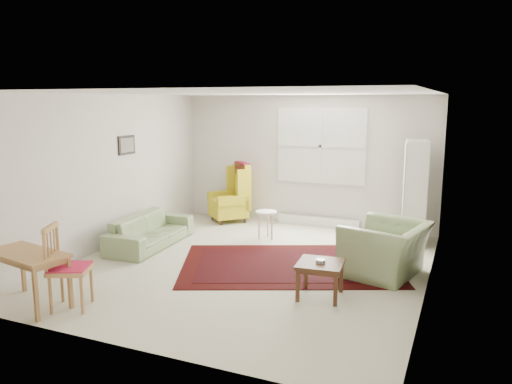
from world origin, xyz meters
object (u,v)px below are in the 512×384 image
at_px(wingback_chair, 228,192).
at_px(stool, 266,225).
at_px(coffee_table, 320,279).
at_px(cabinet, 415,192).
at_px(armchair, 386,244).
at_px(desk_chair, 70,267).
at_px(desk, 29,279).
at_px(sofa, 150,225).

bearing_deg(wingback_chair, stool, 6.58).
bearing_deg(coffee_table, cabinet, 74.93).
xyz_separation_m(wingback_chair, stool, (1.18, -0.90, -0.34)).
bearing_deg(wingback_chair, armchair, 13.59).
bearing_deg(cabinet, desk_chair, -135.59).
distance_m(armchair, desk, 4.60).
distance_m(coffee_table, desk, 3.48).
height_order(armchair, stool, armchair).
bearing_deg(coffee_table, desk, -152.55).
height_order(desk, desk_chair, desk_chair).
bearing_deg(desk_chair, desk, 81.93).
height_order(cabinet, desk, cabinet).
xyz_separation_m(stool, desk_chair, (-0.98, -3.66, 0.25)).
bearing_deg(desk_chair, cabinet, -61.19).
bearing_deg(stool, cabinet, 17.36).
height_order(stool, cabinet, cabinet).
xyz_separation_m(wingback_chair, cabinet, (3.58, -0.15, 0.28)).
xyz_separation_m(armchair, coffee_table, (-0.61, -1.13, -0.22)).
relative_size(desk, desk_chair, 1.04).
relative_size(coffee_table, desk_chair, 0.55).
bearing_deg(desk, sofa, 92.78).
xyz_separation_m(sofa, wingback_chair, (0.43, 2.07, 0.23)).
relative_size(coffee_table, stool, 1.10).
bearing_deg(sofa, armchair, -92.10).
xyz_separation_m(coffee_table, desk, (-3.09, -1.60, 0.10)).
relative_size(sofa, desk, 1.73).
bearing_deg(sofa, cabinet, -67.95).
height_order(sofa, desk_chair, desk_chair).
height_order(wingback_chair, stool, wingback_chair).
distance_m(armchair, stool, 2.47).
relative_size(armchair, wingback_chair, 0.96).
bearing_deg(cabinet, wingback_chair, 169.48).
bearing_deg(armchair, desk, -40.45).
relative_size(armchair, stool, 2.28).
relative_size(wingback_chair, cabinet, 0.68).
bearing_deg(wingback_chair, desk, -49.95).
distance_m(sofa, stool, 2.00).
distance_m(wingback_chair, coffee_table, 4.18).
relative_size(sofa, coffee_table, 3.28).
xyz_separation_m(coffee_table, desk_chair, (-2.58, -1.46, 0.28)).
xyz_separation_m(coffee_table, cabinet, (0.79, 2.95, 0.65)).
distance_m(armchair, wingback_chair, 3.93).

